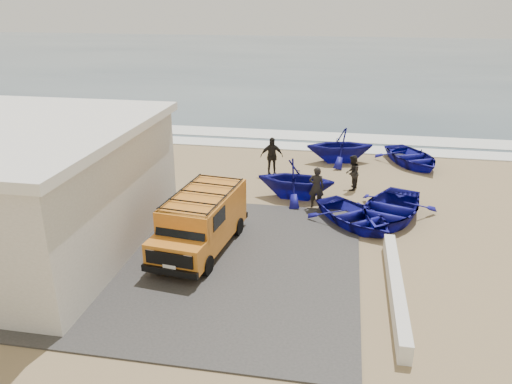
{
  "coord_description": "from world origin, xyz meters",
  "views": [
    {
      "loc": [
        3.22,
        -15.95,
        8.14
      ],
      "look_at": [
        0.07,
        1.47,
        1.2
      ],
      "focal_mm": 35.0,
      "sensor_mm": 36.0,
      "label": 1
    }
  ],
  "objects_px": {
    "boat_far_left": "(340,145)",
    "fisherman_back": "(272,156)",
    "boat_mid_left": "(296,179)",
    "boat_far_right": "(412,157)",
    "parapet": "(396,288)",
    "fisherman_front": "(316,187)",
    "boat_near_left": "(355,216)",
    "fisherman_middle": "(352,173)",
    "building": "(16,188)",
    "van": "(201,220)",
    "boat_near_right": "(390,209)"
  },
  "relations": [
    {
      "from": "boat_near_right",
      "to": "fisherman_front",
      "type": "bearing_deg",
      "value": -174.49
    },
    {
      "from": "fisherman_middle",
      "to": "parapet",
      "type": "bearing_deg",
      "value": 23.09
    },
    {
      "from": "boat_mid_left",
      "to": "boat_far_right",
      "type": "xyz_separation_m",
      "value": [
        5.45,
        5.62,
        -0.45
      ]
    },
    {
      "from": "boat_near_left",
      "to": "boat_near_right",
      "type": "relative_size",
      "value": 0.86
    },
    {
      "from": "boat_far_right",
      "to": "fisherman_middle",
      "type": "bearing_deg",
      "value": -150.98
    },
    {
      "from": "parapet",
      "to": "fisherman_middle",
      "type": "distance_m",
      "value": 8.67
    },
    {
      "from": "boat_mid_left",
      "to": "fisherman_front",
      "type": "distance_m",
      "value": 1.29
    },
    {
      "from": "van",
      "to": "fisherman_middle",
      "type": "relative_size",
      "value": 3.04
    },
    {
      "from": "boat_near_left",
      "to": "boat_mid_left",
      "type": "height_order",
      "value": "boat_mid_left"
    },
    {
      "from": "van",
      "to": "fisherman_middle",
      "type": "bearing_deg",
      "value": 59.72
    },
    {
      "from": "parapet",
      "to": "boat_near_left",
      "type": "distance_m",
      "value": 4.89
    },
    {
      "from": "parapet",
      "to": "fisherman_front",
      "type": "relative_size",
      "value": 3.44
    },
    {
      "from": "parapet",
      "to": "fisherman_back",
      "type": "bearing_deg",
      "value": 117.37
    },
    {
      "from": "van",
      "to": "fisherman_front",
      "type": "xyz_separation_m",
      "value": [
        3.62,
        4.34,
        -0.21
      ]
    },
    {
      "from": "boat_far_right",
      "to": "building",
      "type": "bearing_deg",
      "value": -165.37
    },
    {
      "from": "boat_far_left",
      "to": "fisherman_front",
      "type": "xyz_separation_m",
      "value": [
        -0.8,
        -6.36,
        -0.04
      ]
    },
    {
      "from": "boat_mid_left",
      "to": "fisherman_back",
      "type": "xyz_separation_m",
      "value": [
        -1.48,
        2.81,
        0.07
      ]
    },
    {
      "from": "van",
      "to": "boat_mid_left",
      "type": "height_order",
      "value": "van"
    },
    {
      "from": "boat_far_left",
      "to": "fisherman_front",
      "type": "bearing_deg",
      "value": -19.93
    },
    {
      "from": "boat_far_left",
      "to": "boat_near_right",
      "type": "bearing_deg",
      "value": 3.99
    },
    {
      "from": "van",
      "to": "boat_near_right",
      "type": "relative_size",
      "value": 1.14
    },
    {
      "from": "boat_far_left",
      "to": "fisherman_back",
      "type": "relative_size",
      "value": 1.84
    },
    {
      "from": "building",
      "to": "van",
      "type": "distance_m",
      "value": 6.31
    },
    {
      "from": "van",
      "to": "boat_far_right",
      "type": "relative_size",
      "value": 1.22
    },
    {
      "from": "parapet",
      "to": "boat_near_right",
      "type": "xyz_separation_m",
      "value": [
        0.2,
        5.53,
        0.17
      ]
    },
    {
      "from": "boat_near_left",
      "to": "fisherman_front",
      "type": "xyz_separation_m",
      "value": [
        -1.57,
        1.5,
        0.49
      ]
    },
    {
      "from": "boat_near_left",
      "to": "boat_far_right",
      "type": "height_order",
      "value": "boat_far_right"
    },
    {
      "from": "boat_far_right",
      "to": "parapet",
      "type": "bearing_deg",
      "value": -122.77
    },
    {
      "from": "fisherman_back",
      "to": "boat_near_right",
      "type": "bearing_deg",
      "value": -56.46
    },
    {
      "from": "boat_mid_left",
      "to": "boat_far_left",
      "type": "height_order",
      "value": "boat_far_left"
    },
    {
      "from": "boat_near_left",
      "to": "fisherman_back",
      "type": "relative_size",
      "value": 1.97
    },
    {
      "from": "building",
      "to": "fisherman_middle",
      "type": "bearing_deg",
      "value": 33.97
    },
    {
      "from": "boat_near_right",
      "to": "fisherman_middle",
      "type": "relative_size",
      "value": 2.68
    },
    {
      "from": "building",
      "to": "fisherman_back",
      "type": "bearing_deg",
      "value": 50.55
    },
    {
      "from": "parapet",
      "to": "boat_far_right",
      "type": "relative_size",
      "value": 1.5
    },
    {
      "from": "building",
      "to": "fisherman_back",
      "type": "height_order",
      "value": "building"
    },
    {
      "from": "fisherman_back",
      "to": "boat_near_left",
      "type": "bearing_deg",
      "value": -69.41
    },
    {
      "from": "building",
      "to": "boat_near_right",
      "type": "bearing_deg",
      "value": 19.61
    },
    {
      "from": "building",
      "to": "boat_far_left",
      "type": "distance_m",
      "value": 15.74
    },
    {
      "from": "van",
      "to": "boat_far_right",
      "type": "distance_m",
      "value": 13.57
    },
    {
      "from": "fisherman_front",
      "to": "van",
      "type": "bearing_deg",
      "value": 53.15
    },
    {
      "from": "van",
      "to": "fisherman_middle",
      "type": "xyz_separation_m",
      "value": [
        5.06,
        6.65,
        -0.28
      ]
    },
    {
      "from": "building",
      "to": "boat_far_right",
      "type": "relative_size",
      "value": 2.35
    },
    {
      "from": "boat_far_right",
      "to": "fisherman_front",
      "type": "distance_m",
      "value": 7.93
    },
    {
      "from": "parapet",
      "to": "fisherman_front",
      "type": "height_order",
      "value": "fisherman_front"
    },
    {
      "from": "fisherman_middle",
      "to": "building",
      "type": "bearing_deg",
      "value": -41.51
    },
    {
      "from": "van",
      "to": "fisherman_back",
      "type": "distance_m",
      "value": 8.13
    },
    {
      "from": "boat_far_left",
      "to": "boat_near_left",
      "type": "bearing_deg",
      "value": -7.16
    },
    {
      "from": "building",
      "to": "van",
      "type": "bearing_deg",
      "value": 8.34
    },
    {
      "from": "boat_far_right",
      "to": "boat_near_right",
      "type": "bearing_deg",
      "value": -127.16
    }
  ]
}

